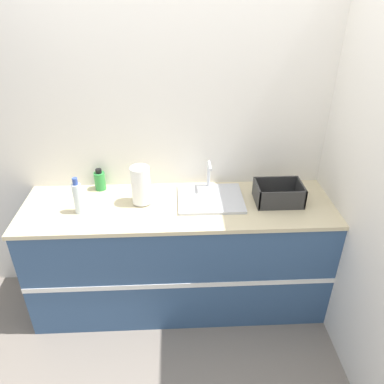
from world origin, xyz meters
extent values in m
plane|color=slate|center=(0.00, 0.00, 0.00)|extent=(12.00, 12.00, 0.00)
cube|color=silver|center=(0.00, 0.66, 1.30)|extent=(4.61, 0.06, 2.60)
cube|color=silver|center=(1.13, 0.31, 1.30)|extent=(0.06, 2.63, 2.60)
cube|color=#33517A|center=(0.00, 0.31, 0.45)|extent=(2.21, 0.63, 0.90)
cube|color=white|center=(0.00, 0.00, 0.45)|extent=(2.21, 0.01, 0.04)
cube|color=beige|center=(0.00, 0.31, 0.91)|extent=(2.23, 0.65, 0.03)
cube|color=silver|center=(0.23, 0.37, 0.94)|extent=(0.47, 0.40, 0.02)
cylinder|color=silver|center=(0.23, 0.55, 1.05)|extent=(0.02, 0.02, 0.20)
cylinder|color=silver|center=(0.23, 0.48, 1.14)|extent=(0.02, 0.13, 0.02)
cylinder|color=#4C4C51|center=(-0.26, 0.35, 0.93)|extent=(0.10, 0.10, 0.01)
cylinder|color=white|center=(-0.26, 0.35, 1.07)|extent=(0.13, 0.13, 0.27)
cube|color=#2D2D2D|center=(0.71, 0.32, 0.93)|extent=(0.33, 0.24, 0.01)
cube|color=#2D2D2D|center=(0.71, 0.21, 1.00)|extent=(0.33, 0.01, 0.13)
cube|color=#2D2D2D|center=(0.71, 0.44, 1.00)|extent=(0.33, 0.01, 0.13)
cube|color=#2D2D2D|center=(0.55, 0.32, 1.00)|extent=(0.01, 0.24, 0.13)
cube|color=#2D2D2D|center=(0.87, 0.32, 1.00)|extent=(0.01, 0.24, 0.13)
cylinder|color=#2D8C3D|center=(-0.59, 0.57, 0.99)|extent=(0.08, 0.08, 0.14)
cylinder|color=black|center=(-0.59, 0.57, 1.08)|extent=(0.04, 0.04, 0.03)
cylinder|color=silver|center=(-0.68, 0.25, 1.03)|extent=(0.06, 0.06, 0.22)
cylinder|color=#334C9E|center=(-0.68, 0.25, 1.17)|extent=(0.03, 0.03, 0.05)
camera|label=1|loc=(-0.01, -1.94, 2.35)|focal=35.00mm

